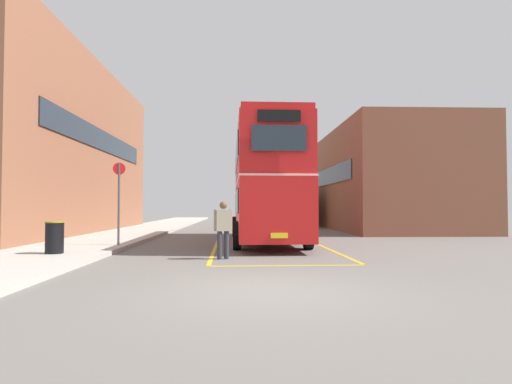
{
  "coord_description": "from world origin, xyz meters",
  "views": [
    {
      "loc": [
        -0.53,
        -7.72,
        1.52
      ],
      "look_at": [
        0.19,
        11.67,
        2.16
      ],
      "focal_mm": 30.23,
      "sensor_mm": 36.0,
      "label": 1
    }
  ],
  "objects": [
    {
      "name": "ground_plane",
      "position": [
        0.0,
        14.4,
        0.0
      ],
      "size": [
        135.6,
        135.6,
        0.0
      ],
      "primitive_type": "plane",
      "color": "#66605B"
    },
    {
      "name": "sidewalk_left",
      "position": [
        -6.5,
        16.8,
        0.07
      ],
      "size": [
        4.0,
        57.6,
        0.14
      ],
      "primitive_type": "cube",
      "color": "#B2ADA3",
      "rests_on": "ground"
    },
    {
      "name": "brick_building_left",
      "position": [
        -10.72,
        16.15,
        4.66
      ],
      "size": [
        5.31,
        19.87,
        9.31
      ],
      "color": "brown",
      "rests_on": "ground"
    },
    {
      "name": "depot_building_right",
      "position": [
        9.13,
        21.48,
        3.23
      ],
      "size": [
        7.34,
        16.52,
        6.45
      ],
      "color": "brown",
      "rests_on": "ground"
    },
    {
      "name": "double_decker_bus",
      "position": [
        0.54,
        10.6,
        2.51
      ],
      "size": [
        2.94,
        10.68,
        4.75
      ],
      "color": "black",
      "rests_on": "ground"
    },
    {
      "name": "single_deck_bus",
      "position": [
        3.17,
        26.14,
        1.64
      ],
      "size": [
        2.82,
        8.79,
        3.02
      ],
      "color": "black",
      "rests_on": "ground"
    },
    {
      "name": "pedestrian_boarding",
      "position": [
        -1.02,
        4.7,
        0.95
      ],
      "size": [
        0.52,
        0.38,
        1.66
      ],
      "color": "#2D2D38",
      "rests_on": "ground"
    },
    {
      "name": "litter_bin",
      "position": [
        -5.95,
        5.09,
        0.61
      ],
      "size": [
        0.54,
        0.54,
        0.93
      ],
      "color": "black",
      "rests_on": "sidewalk_left"
    },
    {
      "name": "bus_stop_sign",
      "position": [
        -4.89,
        7.94,
        1.9
      ],
      "size": [
        0.44,
        0.12,
        2.95
      ],
      "color": "#4C4C51",
      "rests_on": "sidewalk_left"
    },
    {
      "name": "bay_marking_yellow",
      "position": [
        0.56,
        8.66,
        0.0
      ],
      "size": [
        4.41,
        12.71,
        0.01
      ],
      "color": "gold",
      "rests_on": "ground"
    }
  ]
}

